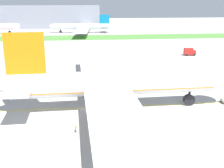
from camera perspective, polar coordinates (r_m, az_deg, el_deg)
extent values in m
plane|color=#ADAAA5|center=(66.58, -4.19, -5.01)|extent=(600.00, 600.00, 0.00)
cube|color=yellow|center=(67.62, -4.23, -4.66)|extent=(280.00, 0.36, 0.01)
cube|color=#4C8438|center=(187.85, -5.61, 9.08)|extent=(320.00, 24.00, 0.10)
cylinder|color=white|center=(64.93, 0.80, 0.23)|extent=(46.09, 6.69, 5.49)
cube|color=orange|center=(65.21, 0.79, -0.58)|extent=(44.24, 6.20, 0.66)
sphere|color=white|center=(72.56, 20.31, 0.94)|extent=(5.21, 5.21, 5.21)
cube|color=orange|center=(63.44, -16.79, 5.76)|extent=(8.29, 0.77, 8.78)
cube|color=white|center=(70.23, -16.44, 1.50)|extent=(5.28, 8.91, 0.38)
cube|color=white|center=(59.83, -17.93, -1.22)|extent=(5.28, 8.91, 0.38)
cube|color=white|center=(87.41, -2.95, 4.05)|extent=(11.19, 41.62, 0.44)
cube|color=white|center=(43.21, 2.33, -9.51)|extent=(11.19, 41.62, 0.44)
cylinder|color=#B7BABF|center=(78.94, -1.37, 1.44)|extent=(5.29, 3.15, 3.02)
cylinder|color=black|center=(79.25, 0.51, 1.51)|extent=(0.54, 3.18, 3.17)
cylinder|color=#B7BABF|center=(52.45, 2.05, -6.60)|extent=(5.29, 3.15, 3.02)
cylinder|color=black|center=(52.93, 4.85, -6.44)|extent=(0.54, 3.18, 3.17)
cylinder|color=black|center=(70.68, 14.94, -2.21)|extent=(0.57, 0.57, 2.13)
cylinder|color=black|center=(71.02, 14.88, -3.02)|extent=(2.64, 1.24, 2.61)
cylinder|color=black|center=(68.41, -2.62, -2.27)|extent=(0.57, 0.57, 2.13)
cylinder|color=black|center=(68.76, -2.61, -3.11)|extent=(2.64, 1.24, 2.61)
cylinder|color=black|center=(63.01, -2.15, -3.96)|extent=(0.57, 0.57, 2.13)
cylinder|color=black|center=(63.39, -2.14, -4.85)|extent=(2.64, 1.24, 2.61)
cube|color=black|center=(72.01, 19.78, 1.45)|extent=(2.03, 4.17, 0.99)
sphere|color=black|center=(67.25, -14.44, 0.71)|extent=(0.38, 0.38, 0.38)
sphere|color=black|center=(66.95, -11.97, 0.81)|extent=(0.38, 0.38, 0.38)
sphere|color=black|center=(66.78, -9.48, 0.91)|extent=(0.38, 0.38, 0.38)
sphere|color=black|center=(66.73, -6.98, 1.00)|extent=(0.38, 0.38, 0.38)
sphere|color=black|center=(66.82, -4.49, 1.09)|extent=(0.38, 0.38, 0.38)
sphere|color=black|center=(67.02, -2.00, 1.19)|extent=(0.38, 0.38, 0.38)
sphere|color=black|center=(67.36, 0.46, 1.27)|extent=(0.38, 0.38, 0.38)
sphere|color=black|center=(67.82, 2.90, 1.36)|extent=(0.38, 0.38, 0.38)
sphere|color=black|center=(68.39, 5.30, 1.44)|extent=(0.38, 0.38, 0.38)
sphere|color=black|center=(69.09, 7.65, 1.52)|extent=(0.38, 0.38, 0.38)
sphere|color=black|center=(69.90, 9.96, 1.59)|extent=(0.38, 0.38, 0.38)
sphere|color=black|center=(70.82, 12.21, 1.66)|extent=(0.38, 0.38, 0.38)
sphere|color=black|center=(71.85, 14.40, 1.72)|extent=(0.38, 0.38, 0.38)
cylinder|color=black|center=(74.36, 20.16, -3.19)|extent=(1.80, 0.17, 0.12)
cylinder|color=black|center=(75.90, 20.80, -2.98)|extent=(0.91, 0.37, 0.90)
cylinder|color=black|center=(55.81, -7.12, -9.11)|extent=(0.12, 0.12, 0.79)
cylinder|color=orange|center=(55.40, -7.16, -8.57)|extent=(0.09, 0.09, 0.51)
cylinder|color=black|center=(55.97, -7.10, -9.03)|extent=(0.12, 0.12, 0.79)
cylinder|color=orange|center=(55.82, -7.11, -8.37)|extent=(0.09, 0.09, 0.51)
cube|color=orange|center=(55.60, -7.14, -8.44)|extent=(0.28, 0.44, 0.56)
sphere|color=tan|center=(55.43, -7.15, -8.07)|extent=(0.21, 0.21, 0.21)
cube|color=#B21E19|center=(132.27, 14.79, 6.23)|extent=(3.91, 2.15, 2.80)
cube|color=#B21E19|center=(133.16, 15.78, 5.99)|extent=(1.56, 1.99, 1.76)
cube|color=#263347|center=(133.33, 16.07, 6.14)|extent=(0.14, 1.69, 0.78)
cylinder|color=black|center=(134.24, 15.61, 5.70)|extent=(0.91, 0.33, 0.90)
cylinder|color=black|center=(132.38, 15.89, 5.53)|extent=(0.91, 0.33, 0.90)
cylinder|color=black|center=(133.15, 14.22, 5.72)|extent=(0.91, 0.33, 0.90)
cylinder|color=black|center=(131.27, 14.48, 5.55)|extent=(0.91, 0.33, 0.90)
sphere|color=white|center=(217.41, -18.22, 10.71)|extent=(4.32, 4.32, 4.32)
cylinder|color=black|center=(217.88, -19.49, 9.77)|extent=(0.47, 0.47, 1.76)
cylinder|color=black|center=(217.97, -19.47, 9.54)|extent=(2.30, 1.35, 2.16)
cylinder|color=white|center=(213.53, -6.06, 11.17)|extent=(39.84, 7.26, 3.98)
cube|color=#0C6B9E|center=(213.60, -6.05, 10.99)|extent=(38.23, 6.81, 0.48)
sphere|color=white|center=(216.21, -11.69, 10.99)|extent=(3.78, 3.78, 3.78)
cone|color=white|center=(212.87, -0.14, 11.33)|extent=(4.65, 3.74, 3.39)
cube|color=#0C6B9E|center=(212.43, -1.51, 12.63)|extent=(7.14, 0.99, 6.37)
cube|color=white|center=(208.83, -1.28, 11.30)|extent=(4.88, 6.71, 0.28)
cube|color=white|center=(216.76, -1.28, 11.50)|extent=(4.88, 6.71, 0.28)
cube|color=white|center=(193.75, -5.92, 10.48)|extent=(11.65, 36.28, 0.32)
cube|color=white|center=(233.13, -5.17, 11.53)|extent=(11.65, 36.28, 0.32)
cylinder|color=#B7BABF|center=(201.93, -6.08, 10.37)|extent=(3.95, 2.50, 2.19)
cylinder|color=black|center=(202.10, -6.62, 10.36)|extent=(0.52, 2.32, 2.30)
cylinder|color=#B7BABF|center=(225.35, -5.60, 11.03)|extent=(3.95, 2.50, 2.19)
cylinder|color=black|center=(225.50, -6.09, 11.02)|extent=(0.52, 2.32, 2.30)
cylinder|color=black|center=(215.54, -10.10, 10.32)|extent=(0.42, 0.42, 1.54)
cylinder|color=black|center=(215.62, -10.08, 10.12)|extent=(1.96, 1.01, 1.89)
cylinder|color=black|center=(211.51, -5.21, 10.39)|extent=(0.42, 0.42, 1.54)
cylinder|color=black|center=(211.59, -5.20, 10.18)|extent=(1.96, 1.01, 1.89)
cylinder|color=black|center=(215.66, -5.14, 10.51)|extent=(0.42, 0.42, 1.54)
cylinder|color=black|center=(215.74, -5.13, 10.31)|extent=(1.96, 1.01, 1.89)
cube|color=gray|center=(254.14, -13.40, 12.71)|extent=(93.26, 20.00, 18.00)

